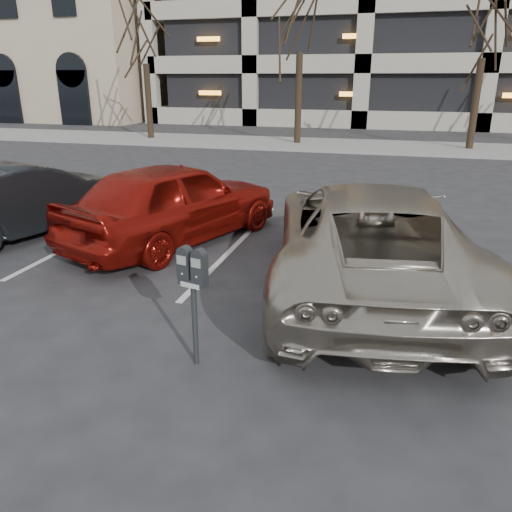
{
  "coord_description": "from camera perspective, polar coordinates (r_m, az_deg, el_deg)",
  "views": [
    {
      "loc": [
        1.2,
        -5.79,
        2.82
      ],
      "look_at": [
        -0.06,
        -1.27,
        1.13
      ],
      "focal_mm": 35.0,
      "sensor_mm": 36.0,
      "label": 1
    }
  ],
  "objects": [
    {
      "name": "car_red",
      "position": [
        9.01,
        -9.3,
        6.16
      ],
      "size": [
        3.16,
        4.67,
        1.48
      ],
      "primitive_type": "imported",
      "rotation": [
        0.0,
        0.0,
        2.78
      ],
      "color": "maroon",
      "rests_on": "ground"
    },
    {
      "name": "parking_meter",
      "position": [
        4.94,
        -7.25,
        -2.53
      ],
      "size": [
        0.34,
        0.19,
        1.25
      ],
      "rotation": [
        0.0,
        0.0,
        -0.23
      ],
      "color": "black",
      "rests_on": "ground"
    },
    {
      "name": "car_dark",
      "position": [
        10.31,
        -24.87,
        5.96
      ],
      "size": [
        2.62,
        4.36,
        1.36
      ],
      "primitive_type": "imported",
      "rotation": [
        0.0,
        0.0,
        2.83
      ],
      "color": "black",
      "rests_on": "ground"
    },
    {
      "name": "tree_a",
      "position": [
        24.64,
        -12.85,
        25.42
      ],
      "size": [
        3.3,
        3.3,
        7.5
      ],
      "color": "black",
      "rests_on": "ground"
    },
    {
      "name": "suv_silver",
      "position": [
        7.0,
        12.88,
        2.12
      ],
      "size": [
        3.33,
        5.76,
        1.52
      ],
      "rotation": [
        0.0,
        0.0,
        3.3
      ],
      "color": "#B0A696",
      "rests_on": "ground"
    },
    {
      "name": "office_building",
      "position": [
        46.37,
        -25.94,
        23.8
      ],
      "size": [
        26.0,
        16.2,
        15.0
      ],
      "color": "tan",
      "rests_on": "ground"
    },
    {
      "name": "stall_lines",
      "position": [
        8.96,
        -2.12,
        1.46
      ],
      "size": [
        16.9,
        5.2,
        0.0
      ],
      "color": "silver",
      "rests_on": "ground"
    },
    {
      "name": "sidewalk",
      "position": [
        22.0,
        12.59,
        12.14
      ],
      "size": [
        80.0,
        4.0,
        0.12
      ],
      "primitive_type": "cube",
      "color": "gray",
      "rests_on": "ground"
    },
    {
      "name": "ground",
      "position": [
        6.56,
        3.52,
        -5.74
      ],
      "size": [
        140.0,
        140.0,
        0.0
      ],
      "primitive_type": "plane",
      "color": "#28282B",
      "rests_on": "ground"
    }
  ]
}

